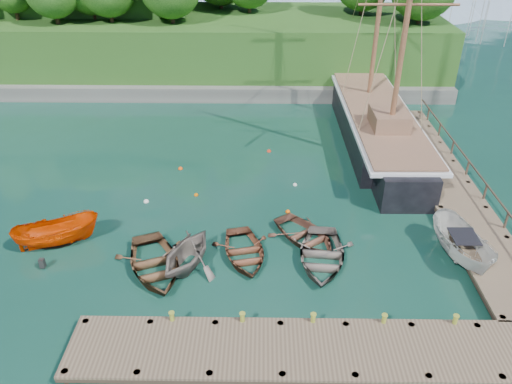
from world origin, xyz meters
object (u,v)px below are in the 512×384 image
(rowboat_4, at_px, (305,240))
(schooner, at_px, (376,128))
(cabin_boat_white, at_px, (458,259))
(rowboat_0, at_px, (155,270))
(rowboat_3, at_px, (321,262))
(motorboat_orange, at_px, (60,245))
(rowboat_1, at_px, (188,266))
(rowboat_2, at_px, (244,257))

(rowboat_4, distance_m, schooner, 14.24)
(cabin_boat_white, height_order, schooner, schooner)
(rowboat_0, bearing_deg, rowboat_3, -16.23)
(motorboat_orange, height_order, cabin_boat_white, cabin_boat_white)
(rowboat_1, distance_m, rowboat_2, 2.95)
(rowboat_0, xyz_separation_m, motorboat_orange, (-5.55, 2.03, 0.00))
(rowboat_1, height_order, motorboat_orange, rowboat_1)
(rowboat_1, bearing_deg, rowboat_4, 43.51)
(rowboat_1, height_order, rowboat_4, rowboat_1)
(rowboat_4, xyz_separation_m, motorboat_orange, (-13.25, -0.63, 0.00))
(rowboat_3, xyz_separation_m, motorboat_orange, (-13.93, 1.23, 0.00))
(motorboat_orange, distance_m, schooner, 23.65)
(rowboat_2, bearing_deg, schooner, 43.56)
(rowboat_0, bearing_deg, cabin_boat_white, -17.45)
(cabin_boat_white, xyz_separation_m, schooner, (-1.64, 14.28, 1.07))
(cabin_boat_white, bearing_deg, rowboat_2, 171.34)
(rowboat_2, height_order, rowboat_4, rowboat_2)
(rowboat_4, relative_size, schooner, 0.16)
(rowboat_0, height_order, rowboat_1, rowboat_1)
(rowboat_2, distance_m, rowboat_4, 3.61)
(rowboat_2, bearing_deg, rowboat_0, -178.84)
(rowboat_3, relative_size, rowboat_4, 1.16)
(rowboat_0, xyz_separation_m, rowboat_2, (4.44, 1.12, 0.00))
(motorboat_orange, bearing_deg, rowboat_1, -123.45)
(motorboat_orange, xyz_separation_m, cabin_boat_white, (21.10, -0.88, 0.00))
(rowboat_2, bearing_deg, rowboat_1, -177.29)
(rowboat_2, height_order, motorboat_orange, motorboat_orange)
(rowboat_2, xyz_separation_m, cabin_boat_white, (11.11, 0.04, 0.00))
(rowboat_1, xyz_separation_m, cabin_boat_white, (13.96, 0.84, 0.00))
(rowboat_0, distance_m, cabin_boat_white, 15.59)
(rowboat_2, distance_m, schooner, 17.20)
(rowboat_3, height_order, schooner, schooner)
(rowboat_3, distance_m, rowboat_4, 1.99)
(rowboat_4, height_order, cabin_boat_white, cabin_boat_white)
(cabin_boat_white, bearing_deg, motorboat_orange, 168.75)
(rowboat_0, relative_size, rowboat_3, 1.03)
(rowboat_1, bearing_deg, cabin_boat_white, 25.87)
(rowboat_1, distance_m, rowboat_3, 6.81)
(rowboat_0, height_order, rowboat_2, rowboat_0)
(rowboat_0, bearing_deg, rowboat_1, -10.39)
(rowboat_1, bearing_deg, schooner, 73.26)
(rowboat_0, height_order, cabin_boat_white, cabin_boat_white)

